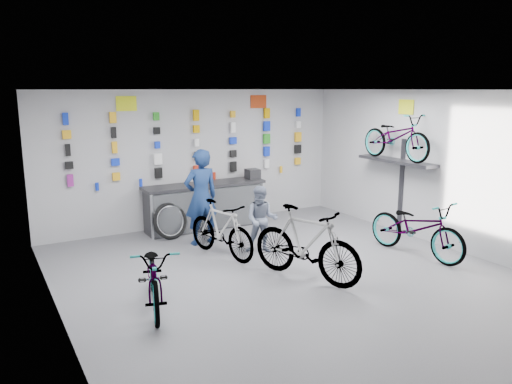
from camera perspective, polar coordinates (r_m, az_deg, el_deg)
floor at (r=8.16m, az=4.59°, el=-10.01°), size 8.00×8.00×0.00m
ceiling at (r=7.58m, az=4.96°, el=11.56°), size 8.00×8.00×0.00m
wall_back at (r=11.21m, az=-6.89°, el=3.87°), size 7.00×0.00×7.00m
wall_left at (r=6.47m, az=-21.75°, el=-2.68°), size 0.00×8.00×8.00m
wall_right at (r=10.11m, az=21.38°, el=2.29°), size 0.00×8.00×8.00m
counter at (r=10.98m, az=-5.82°, el=-1.65°), size 2.70×0.66×1.00m
merch_wall at (r=11.17m, az=-6.13°, el=5.26°), size 5.57×0.08×1.57m
wall_bracket at (r=10.77m, az=15.84°, el=3.00°), size 0.39×1.90×2.00m
sign_left at (r=10.60m, az=-14.60°, el=9.76°), size 0.42×0.02×0.30m
sign_right at (r=11.81m, az=0.28°, el=10.29°), size 0.42×0.02×0.30m
sign_side at (r=10.78m, az=16.77°, el=9.29°), size 0.02×0.40×0.30m
bike_left at (r=7.17m, az=-11.52°, el=-9.29°), size 1.09×1.91×0.95m
bike_center at (r=8.02m, az=5.74°, el=-5.90°), size 1.27×2.05×1.20m
bike_right at (r=9.59m, az=17.88°, el=-3.89°), size 0.94×2.08×1.06m
bike_service at (r=9.10m, az=-4.00°, el=-4.25°), size 0.90×1.79×1.03m
bike_wall at (r=10.65m, az=15.72°, el=6.10°), size 0.63×1.80×0.95m
clerk at (r=9.77m, az=-6.31°, el=-0.59°), size 0.69×0.45×1.89m
customer at (r=9.29m, az=0.65°, el=-3.16°), size 0.77×0.74×1.26m
spare_wheel at (r=10.34m, az=-9.78°, el=-3.27°), size 0.81×0.42×0.76m
register at (r=11.39m, az=-0.39°, el=2.10°), size 0.28×0.30×0.22m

